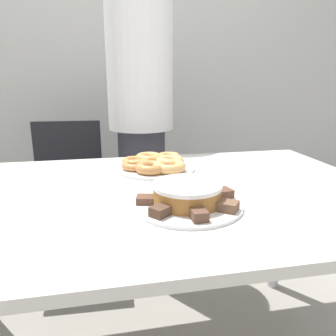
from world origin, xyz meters
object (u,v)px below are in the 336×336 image
at_px(plate_cake, 187,205).
at_px(office_chair_left, 69,204).
at_px(plate_donuts, 155,168).
at_px(frosted_cake, 187,193).
at_px(person_standing, 141,118).

bearing_deg(plate_cake, office_chair_left, 114.19).
xyz_separation_m(plate_donuts, frosted_cake, (0.03, -0.42, 0.04)).
distance_m(person_standing, office_chair_left, 0.66).
xyz_separation_m(office_chair_left, plate_cake, (0.45, -1.01, 0.36)).
height_order(plate_cake, frosted_cake, frosted_cake).
distance_m(office_chair_left, plate_cake, 1.16).
distance_m(person_standing, frosted_cake, 1.03).
distance_m(plate_cake, plate_donuts, 0.42).
distance_m(plate_donuts, frosted_cake, 0.42).
bearing_deg(frosted_cake, plate_donuts, 94.00).
xyz_separation_m(office_chair_left, frosted_cake, (0.45, -1.01, 0.39)).
distance_m(office_chair_left, plate_donuts, 0.80).
distance_m(office_chair_left, frosted_cake, 1.17).
xyz_separation_m(office_chair_left, plate_donuts, (0.42, -0.58, 0.36)).
bearing_deg(plate_donuts, plate_cake, -86.00).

